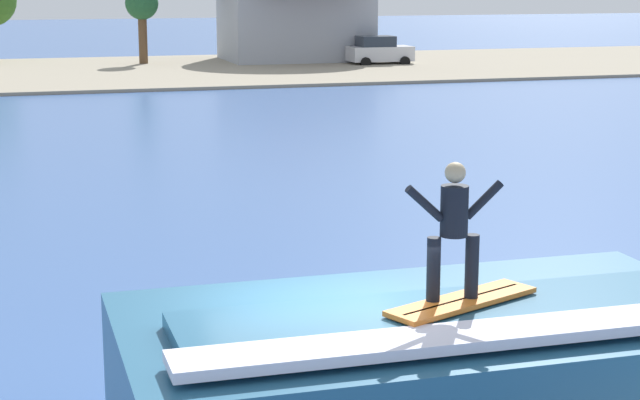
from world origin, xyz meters
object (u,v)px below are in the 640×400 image
surfboard (462,301)px  car_far_shore (379,51)px  house_gabled_white (295,2)px  wave_crest (432,374)px  tree_short_bushy (142,7)px  surfer (454,224)px

surfboard → car_far_shore: bearing=71.5°
house_gabled_white → wave_crest: bearing=-103.5°
surfboard → tree_short_bushy: tree_short_bushy is taller
surfer → house_gabled_white: 57.99m
surfer → house_gabled_white: size_ratio=0.15×
wave_crest → tree_short_bushy: size_ratio=1.52×
surfboard → surfer: size_ratio=1.30×
house_gabled_white → tree_short_bushy: bearing=-177.4°
car_far_shore → tree_short_bushy: (-13.98, 4.03, 2.69)m
house_gabled_white → car_far_shore: bearing=-47.0°
car_far_shore → house_gabled_white: (-4.17, 4.47, 2.86)m
wave_crest → car_far_shore: (17.60, 51.68, 0.10)m
wave_crest → surfer: surfer is taller
surfer → tree_short_bushy: size_ratio=0.33×
surfboard → tree_short_bushy: 56.15m
surfer → car_far_shore: surfer is taller
wave_crest → surfer: size_ratio=4.60×
car_far_shore → surfer: bearing=-108.6°
wave_crest → tree_short_bushy: bearing=86.3°
surfboard → tree_short_bushy: bearing=86.5°
wave_crest → surfboard: 1.05m
wave_crest → surfboard: bearing=-53.0°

